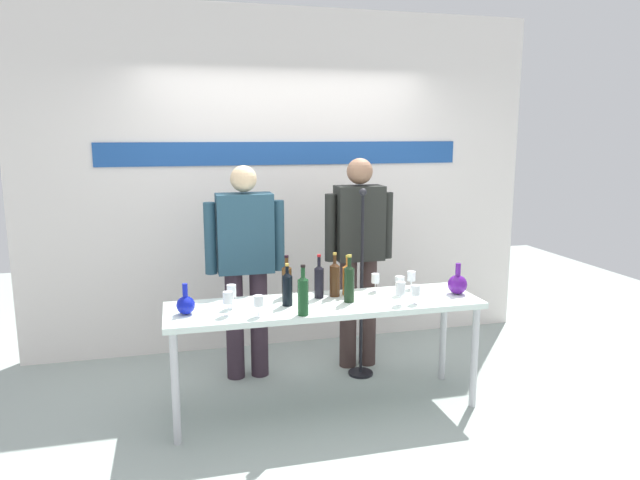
{
  "coord_description": "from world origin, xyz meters",
  "views": [
    {
      "loc": [
        -0.99,
        -3.7,
        1.93
      ],
      "look_at": [
        0.0,
        0.15,
        1.19
      ],
      "focal_mm": 32.31,
      "sensor_mm": 36.0,
      "label": 1
    }
  ],
  "objects_px": {
    "wine_glass_left_1": "(258,301)",
    "wine_glass_right_2": "(411,277)",
    "wine_bottle_5": "(335,278)",
    "wine_glass_right_3": "(401,288)",
    "wine_bottle_0": "(347,278)",
    "wine_glass_right_1": "(375,279)",
    "display_table": "(325,312)",
    "wine_bottle_1": "(287,279)",
    "decanter_blue_right": "(457,284)",
    "wine_glass_left_0": "(231,292)",
    "microphone_stand": "(361,314)",
    "wine_glass_left_2": "(228,298)",
    "presenter_right": "(359,250)",
    "wine_bottle_4": "(319,280)",
    "wine_bottle_2": "(303,294)",
    "decanter_blue_left": "(186,304)",
    "wine_glass_right_0": "(415,291)",
    "wine_glass_right_4": "(400,282)",
    "presenter_left": "(245,258)",
    "wine_bottle_3": "(287,288)",
    "wine_bottle_6": "(349,282)"
  },
  "relations": [
    {
      "from": "wine_bottle_3",
      "to": "wine_bottle_5",
      "type": "height_order",
      "value": "wine_bottle_5"
    },
    {
      "from": "wine_bottle_6",
      "to": "wine_glass_right_1",
      "type": "height_order",
      "value": "wine_bottle_6"
    },
    {
      "from": "wine_bottle_5",
      "to": "microphone_stand",
      "type": "distance_m",
      "value": 0.62
    },
    {
      "from": "decanter_blue_right",
      "to": "wine_bottle_0",
      "type": "height_order",
      "value": "wine_bottle_0"
    },
    {
      "from": "wine_bottle_5",
      "to": "display_table",
      "type": "bearing_deg",
      "value": -127.34
    },
    {
      "from": "wine_bottle_3",
      "to": "wine_glass_right_1",
      "type": "distance_m",
      "value": 0.72
    },
    {
      "from": "wine_glass_right_4",
      "to": "presenter_left",
      "type": "bearing_deg",
      "value": 148.71
    },
    {
      "from": "wine_bottle_4",
      "to": "wine_glass_left_1",
      "type": "distance_m",
      "value": 0.58
    },
    {
      "from": "decanter_blue_right",
      "to": "wine_glass_right_3",
      "type": "distance_m",
      "value": 0.53
    },
    {
      "from": "wine_bottle_1",
      "to": "wine_glass_right_2",
      "type": "bearing_deg",
      "value": -1.97
    },
    {
      "from": "wine_bottle_0",
      "to": "wine_glass_right_1",
      "type": "height_order",
      "value": "wine_bottle_0"
    },
    {
      "from": "wine_bottle_5",
      "to": "wine_glass_left_0",
      "type": "relative_size",
      "value": 1.99
    },
    {
      "from": "decanter_blue_right",
      "to": "wine_glass_left_0",
      "type": "xyz_separation_m",
      "value": [
        -1.63,
        0.06,
        0.04
      ]
    },
    {
      "from": "wine_bottle_1",
      "to": "decanter_blue_right",
      "type": "bearing_deg",
      "value": -11.3
    },
    {
      "from": "presenter_right",
      "to": "wine_bottle_4",
      "type": "bearing_deg",
      "value": -130.73
    },
    {
      "from": "decanter_blue_right",
      "to": "wine_bottle_0",
      "type": "relative_size",
      "value": 0.79
    },
    {
      "from": "presenter_right",
      "to": "wine_bottle_4",
      "type": "xyz_separation_m",
      "value": [
        -0.48,
        -0.55,
        -0.08
      ]
    },
    {
      "from": "wine_bottle_4",
      "to": "microphone_stand",
      "type": "distance_m",
      "value": 0.69
    },
    {
      "from": "wine_bottle_1",
      "to": "wine_glass_left_2",
      "type": "bearing_deg",
      "value": -143.63
    },
    {
      "from": "wine_bottle_2",
      "to": "wine_bottle_5",
      "type": "relative_size",
      "value": 1.04
    },
    {
      "from": "wine_glass_right_2",
      "to": "wine_bottle_2",
      "type": "bearing_deg",
      "value": -155.83
    },
    {
      "from": "wine_bottle_6",
      "to": "wine_glass_right_3",
      "type": "bearing_deg",
      "value": -25.3
    },
    {
      "from": "decanter_blue_left",
      "to": "wine_glass_right_2",
      "type": "distance_m",
      "value": 1.67
    },
    {
      "from": "wine_glass_left_1",
      "to": "wine_glass_right_2",
      "type": "relative_size",
      "value": 1.02
    },
    {
      "from": "wine_glass_right_0",
      "to": "wine_glass_right_2",
      "type": "height_order",
      "value": "wine_glass_right_2"
    },
    {
      "from": "wine_bottle_0",
      "to": "wine_glass_right_0",
      "type": "height_order",
      "value": "wine_bottle_0"
    },
    {
      "from": "wine_glass_left_1",
      "to": "wine_bottle_1",
      "type": "bearing_deg",
      "value": 57.08
    },
    {
      "from": "wine_glass_right_2",
      "to": "wine_glass_left_0",
      "type": "bearing_deg",
      "value": -173.69
    },
    {
      "from": "wine_bottle_4",
      "to": "wine_glass_left_1",
      "type": "height_order",
      "value": "wine_bottle_4"
    },
    {
      "from": "wine_bottle_1",
      "to": "wine_glass_right_4",
      "type": "distance_m",
      "value": 0.82
    },
    {
      "from": "decanter_blue_left",
      "to": "wine_glass_right_0",
      "type": "distance_m",
      "value": 1.54
    },
    {
      "from": "wine_bottle_0",
      "to": "wine_glass_left_0",
      "type": "xyz_separation_m",
      "value": [
        -0.85,
        -0.12,
        -0.01
      ]
    },
    {
      "from": "display_table",
      "to": "decanter_blue_right",
      "type": "xyz_separation_m",
      "value": [
        0.99,
        -0.03,
        0.14
      ]
    },
    {
      "from": "microphone_stand",
      "to": "wine_glass_left_2",
      "type": "bearing_deg",
      "value": -151.54
    },
    {
      "from": "wine_bottle_6",
      "to": "wine_glass_right_4",
      "type": "xyz_separation_m",
      "value": [
        0.41,
        0.08,
        -0.04
      ]
    },
    {
      "from": "display_table",
      "to": "wine_glass_left_2",
      "type": "distance_m",
      "value": 0.71
    },
    {
      "from": "wine_bottle_1",
      "to": "wine_glass_right_3",
      "type": "bearing_deg",
      "value": -28.73
    },
    {
      "from": "presenter_left",
      "to": "wine_glass_left_2",
      "type": "xyz_separation_m",
      "value": [
        -0.21,
        -0.8,
        -0.08
      ]
    },
    {
      "from": "decanter_blue_right",
      "to": "display_table",
      "type": "bearing_deg",
      "value": 178.37
    },
    {
      "from": "decanter_blue_left",
      "to": "decanter_blue_right",
      "type": "bearing_deg",
      "value": -0.0
    },
    {
      "from": "wine_bottle_5",
      "to": "wine_glass_right_3",
      "type": "xyz_separation_m",
      "value": [
        0.38,
        -0.31,
        -0.02
      ]
    },
    {
      "from": "wine_bottle_3",
      "to": "wine_glass_right_2",
      "type": "height_order",
      "value": "wine_bottle_3"
    },
    {
      "from": "wine_glass_right_3",
      "to": "microphone_stand",
      "type": "relative_size",
      "value": 0.11
    },
    {
      "from": "presenter_right",
      "to": "wine_bottle_1",
      "type": "height_order",
      "value": "presenter_right"
    },
    {
      "from": "display_table",
      "to": "wine_glass_left_1",
      "type": "bearing_deg",
      "value": -158.5
    },
    {
      "from": "wine_bottle_5",
      "to": "microphone_stand",
      "type": "relative_size",
      "value": 0.21
    },
    {
      "from": "wine_bottle_6",
      "to": "wine_bottle_2",
      "type": "bearing_deg",
      "value": -150.83
    },
    {
      "from": "display_table",
      "to": "presenter_right",
      "type": "relative_size",
      "value": 1.25
    },
    {
      "from": "presenter_right",
      "to": "wine_glass_right_1",
      "type": "distance_m",
      "value": 0.51
    },
    {
      "from": "wine_bottle_3",
      "to": "wine_glass_right_1",
      "type": "relative_size",
      "value": 2.16
    }
  ]
}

